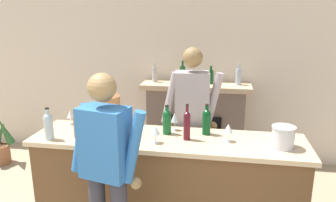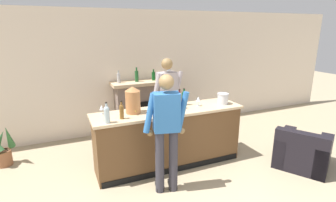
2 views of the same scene
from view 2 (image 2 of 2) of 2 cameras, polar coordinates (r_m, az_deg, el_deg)
name	(u,v)px [view 2 (image 2 of 2)]	position (r m, az deg, el deg)	size (l,w,h in m)	color
wall_back_panel	(130,72)	(6.06, -8.28, 6.18)	(12.00, 0.07, 2.75)	beige
bar_counter	(169,138)	(4.60, 0.24, -7.95)	(2.60, 0.66, 1.02)	brown
fireplace_stone	(146,106)	(6.06, -4.89, -1.09)	(1.52, 0.52, 1.52)	#78665C
armchair_black	(302,153)	(5.21, 27.20, -10.03)	(1.18, 1.16, 0.72)	black
potted_plant_corner	(3,150)	(5.48, -32.24, -8.99)	(0.40, 0.38, 0.76)	#905A39
person_customer	(166,129)	(3.70, -0.35, -6.20)	(0.65, 0.37, 1.76)	#34323B
person_bartender	(167,101)	(4.93, -0.18, -0.07)	(0.66, 0.33, 1.83)	#474339
copper_dispenser	(133,100)	(4.23, -7.67, 0.26)	(0.25, 0.28, 0.44)	#B27343
ice_bucket_steel	(223,99)	(4.84, 11.85, 0.52)	(0.21, 0.21, 0.20)	silver
wine_bottle_riesling_slim	(184,97)	(4.67, 3.50, 0.77)	(0.08, 0.08, 0.30)	#08411A
wine_bottle_burgundy_dark	(179,100)	(4.44, 2.51, 0.18)	(0.06, 0.06, 0.34)	#4C111C
wine_bottle_cabernet_heavy	(107,114)	(3.87, -13.18, -2.69)	(0.08, 0.08, 0.31)	#A2B7BE
wine_bottle_merlot_tall	(165,101)	(4.47, -0.56, 0.05)	(0.08, 0.08, 0.29)	#105124
wine_bottle_chardonnay_pale	(122,111)	(4.01, -10.07, -2.14)	(0.07, 0.07, 0.28)	brown
wine_glass_front_left	(168,106)	(4.23, -0.06, -1.04)	(0.08, 0.08, 0.17)	silver
wine_glass_front_right	(166,99)	(4.59, -0.46, 0.39)	(0.07, 0.07, 0.18)	silver
wine_glass_mid_counter	(198,99)	(4.64, 6.61, 0.38)	(0.08, 0.08, 0.17)	silver
wine_glass_by_dispenser	(102,108)	(4.30, -14.25, -1.41)	(0.07, 0.07, 0.15)	silver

